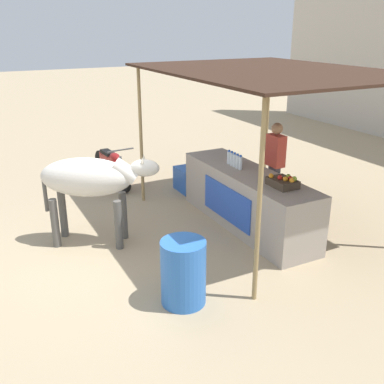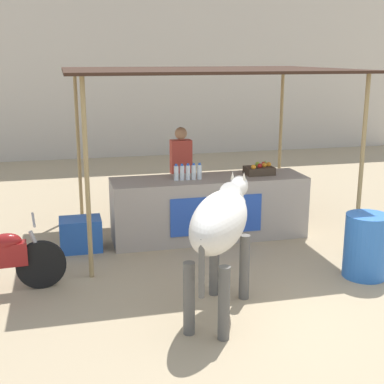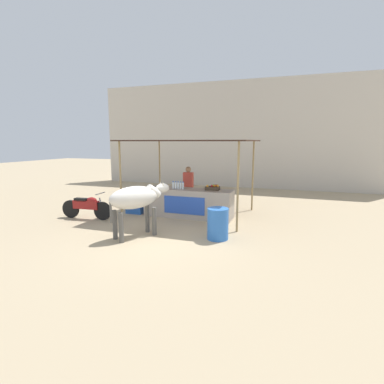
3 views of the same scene
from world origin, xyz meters
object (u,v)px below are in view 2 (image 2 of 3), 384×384
(vendor_behind_counter, at_px, (181,175))
(water_barrel, at_px, (366,246))
(stall_counter, at_px, (209,208))
(cow, at_px, (221,224))
(fruit_crate, at_px, (260,170))
(cooler_box, at_px, (81,234))

(vendor_behind_counter, xyz_separation_m, water_barrel, (1.82, -2.71, -0.44))
(stall_counter, xyz_separation_m, cow, (-0.56, -2.47, 0.55))
(fruit_crate, height_order, cow, cow)
(stall_counter, distance_m, vendor_behind_counter, 0.88)
(stall_counter, height_order, cooler_box, stall_counter)
(fruit_crate, xyz_separation_m, cooler_box, (-2.81, -0.15, -0.79))
(cooler_box, bearing_deg, stall_counter, 2.82)
(vendor_behind_counter, bearing_deg, cow, -95.03)
(fruit_crate, bearing_deg, cow, -118.92)
(fruit_crate, xyz_separation_m, vendor_behind_counter, (-1.11, 0.70, -0.18))
(cooler_box, xyz_separation_m, water_barrel, (3.52, -1.86, 0.17))
(fruit_crate, relative_size, vendor_behind_counter, 0.27)
(cooler_box, height_order, water_barrel, water_barrel)
(water_barrel, relative_size, cow, 0.47)
(vendor_behind_counter, height_order, water_barrel, vendor_behind_counter)
(cooler_box, distance_m, water_barrel, 3.98)
(water_barrel, bearing_deg, cooler_box, 152.17)
(cooler_box, height_order, cow, cow)
(water_barrel, bearing_deg, cow, -166.19)
(cooler_box, relative_size, cow, 0.34)
(cooler_box, xyz_separation_m, cow, (1.41, -2.37, 0.79))
(cooler_box, bearing_deg, cow, -59.20)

